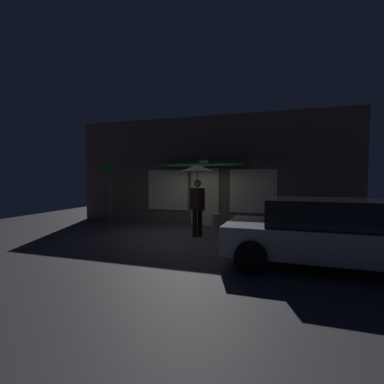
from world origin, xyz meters
name	(u,v)px	position (x,y,z in m)	size (l,w,h in m)	color
ground_plane	(186,236)	(0.00, 0.00, 0.00)	(18.00, 18.00, 0.00)	#423F44
building_facade	(206,171)	(0.00, 2.34, 2.08)	(10.97, 1.00, 4.19)	brown
person_with_umbrella	(197,180)	(0.35, 0.10, 1.79)	(1.16, 1.16, 2.25)	black
parked_car	(322,232)	(3.73, -1.96, 0.73)	(3.97, 2.10, 1.42)	#A5A8AD
street_sign_post	(110,190)	(-3.37, 0.89, 1.39)	(0.40, 0.07, 2.45)	#595B60
sidewalk_bollard	(216,222)	(0.67, 1.22, 0.29)	(0.29, 0.29, 0.59)	#9E998E
sidewalk_bollard_2	(246,227)	(1.77, 0.86, 0.25)	(0.20, 0.20, 0.50)	#B2A899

